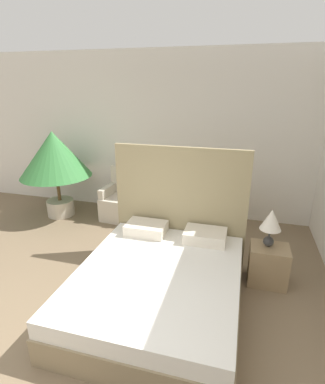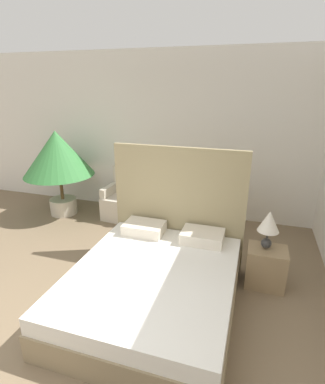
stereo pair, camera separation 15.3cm
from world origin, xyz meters
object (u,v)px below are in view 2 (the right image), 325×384
Objects in this scene: potted_palm at (58,156)px; table_lamp at (269,224)px; armchair_near_window_right at (179,210)px; armchair_near_window_left at (125,203)px; bed at (156,279)px; nightstand at (266,267)px.

table_lamp is (3.61, -1.09, -0.30)m from potted_palm.
potted_palm is (-2.21, -0.19, 0.83)m from armchair_near_window_right.
armchair_near_window_left and armchair_near_window_right have the same top height.
nightstand is at bearing 30.19° from bed.
bed reaches higher than potted_palm.
bed is at bearing -149.81° from nightstand.
table_lamp is at bearing -24.16° from armchair_near_window_left.
armchair_near_window_left is 1.83× the size of nightstand.
armchair_near_window_right reaches higher than nightstand.
armchair_near_window_left is at bearing 9.04° from potted_palm.
bed is 4.19× the size of nightstand.
armchair_near_window_left is at bearing 152.05° from table_lamp.
nightstand is (3.64, -1.12, -0.86)m from potted_palm.
potted_palm reaches higher than table_lamp.
nightstand is (1.17, 0.68, -0.05)m from bed.
armchair_near_window_right is 1.92× the size of table_lamp.
bed is 3.16m from potted_palm.
table_lamp is at bearing -34.63° from armchair_near_window_right.
nightstand is 1.05× the size of table_lamp.
potted_palm reaches higher than nightstand.
potted_palm is at bearing 163.12° from table_lamp.
armchair_near_window_left is (-1.28, 1.99, -0.02)m from bed.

